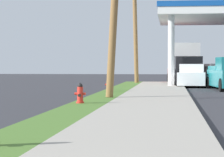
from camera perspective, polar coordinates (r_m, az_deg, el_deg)
name	(u,v)px	position (r m, az deg, el deg)	size (l,w,h in m)	color
fire_hydrant_second	(80,94)	(19.44, -3.46, -1.71)	(0.42, 0.38, 0.74)	red
fire_hydrant_third	(109,85)	(28.20, -0.33, -0.71)	(0.42, 0.37, 0.74)	red
utility_pole_background	(135,18)	(41.26, 2.50, 6.54)	(1.34, 0.63, 9.90)	olive
car_white_by_near_pump	(192,76)	(36.54, 8.62, 0.22)	(2.19, 4.61, 1.57)	white
car_navy_by_far_pump	(198,74)	(47.07, 9.31, 0.50)	(2.03, 4.54, 1.57)	navy
truck_black_at_forecourt	(185,65)	(39.62, 7.87, 1.43)	(2.52, 6.52, 3.11)	black
truck_red_on_apron	(181,72)	(43.84, 7.47, 0.69)	(2.36, 5.49, 1.97)	red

